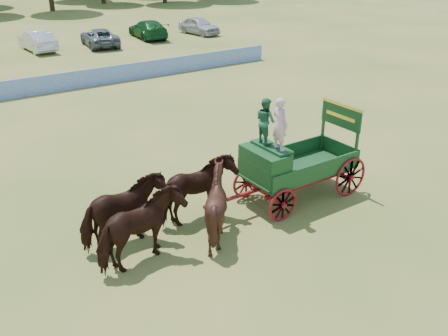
# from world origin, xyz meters

# --- Properties ---
(ground) EXTENTS (160.00, 160.00, 0.00)m
(ground) POSITION_xyz_m (0.00, 0.00, 0.00)
(ground) COLOR olive
(ground) RESTS_ON ground
(horse_lead_left) EXTENTS (2.68, 1.65, 2.10)m
(horse_lead_left) POSITION_xyz_m (-6.27, -0.07, 1.05)
(horse_lead_left) COLOR black
(horse_lead_left) RESTS_ON ground
(horse_lead_right) EXTENTS (2.58, 1.36, 2.10)m
(horse_lead_right) POSITION_xyz_m (-6.27, 1.03, 1.05)
(horse_lead_right) COLOR black
(horse_lead_right) RESTS_ON ground
(horse_wheel_left) EXTENTS (2.18, 2.01, 2.10)m
(horse_wheel_left) POSITION_xyz_m (-3.87, -0.07, 1.05)
(horse_wheel_left) COLOR black
(horse_wheel_left) RESTS_ON ground
(horse_wheel_right) EXTENTS (2.53, 1.24, 2.10)m
(horse_wheel_right) POSITION_xyz_m (-3.87, 1.03, 1.05)
(horse_wheel_right) COLOR black
(horse_wheel_right) RESTS_ON ground
(farm_dray) EXTENTS (6.00, 2.00, 3.79)m
(farm_dray) POSITION_xyz_m (-0.91, 0.50, 1.62)
(farm_dray) COLOR maroon
(farm_dray) RESTS_ON ground
(sponsor_banner) EXTENTS (26.00, 0.08, 1.05)m
(sponsor_banner) POSITION_xyz_m (-1.00, 18.00, 0.53)
(sponsor_banner) COLOR #2141B4
(sponsor_banner) RESTS_ON ground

